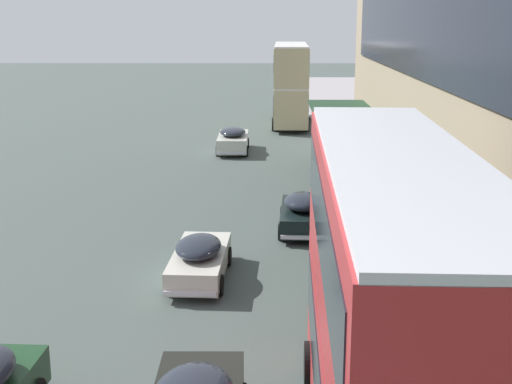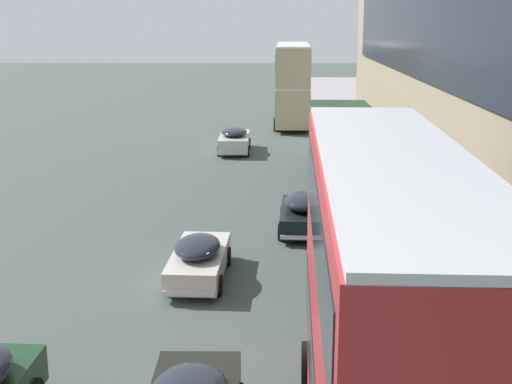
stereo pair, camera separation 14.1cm
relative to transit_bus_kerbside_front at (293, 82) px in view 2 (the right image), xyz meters
name	(u,v)px [view 2 (the right image)]	position (x,y,z in m)	size (l,w,h in m)	color
transit_bus_kerbside_front	(293,82)	(0.00, 0.00, 0.00)	(2.93, 9.91, 6.15)	tan
transit_bus_kerbside_rear	(387,318)	(0.14, -43.63, 0.03)	(2.98, 11.25, 6.22)	#AA272A
sedan_far_back	(234,140)	(-3.96, -11.22, -2.54)	(1.94, 4.72, 1.55)	beige
sedan_trailing_mid	(287,102)	(-0.16, 8.49, -2.60)	(1.82, 4.90, 1.43)	gray
sedan_oncoming_front	(199,258)	(-4.11, -33.16, -2.60)	(1.93, 4.60, 1.44)	beige
sedan_lead_near	(304,212)	(-0.45, -27.85, -2.55)	(2.11, 4.33, 1.57)	black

